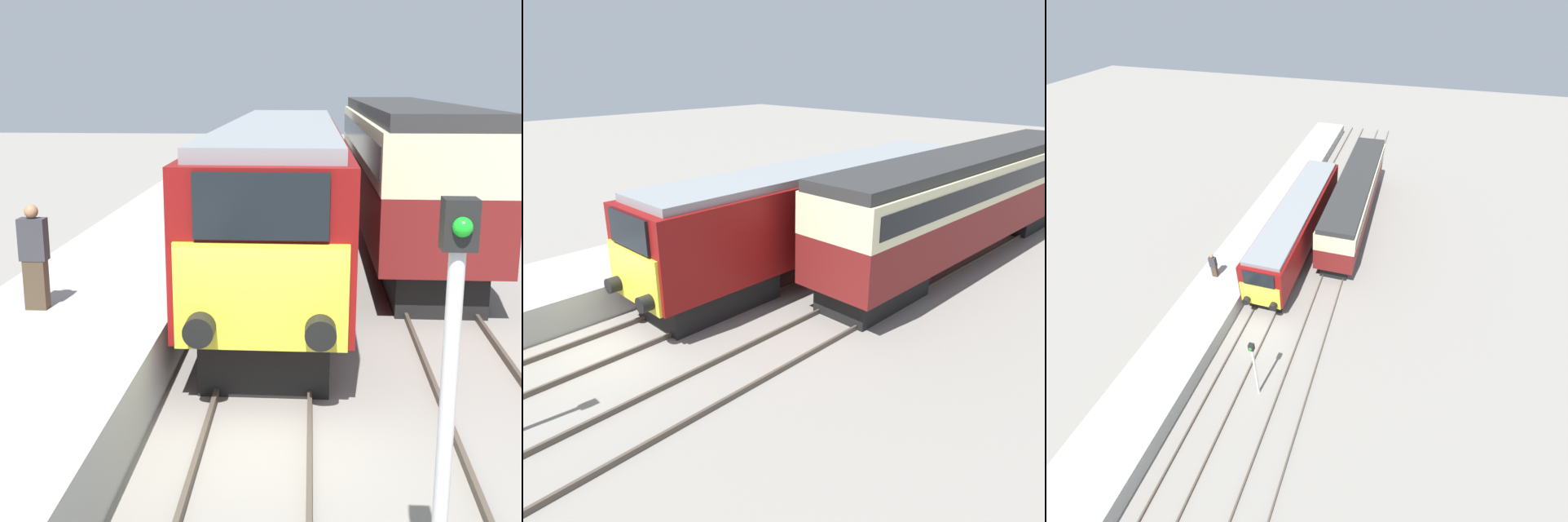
# 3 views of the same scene
# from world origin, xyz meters

# --- Properties ---
(ground_plane) EXTENTS (120.00, 120.00, 0.00)m
(ground_plane) POSITION_xyz_m (0.00, 0.00, 0.00)
(ground_plane) COLOR gray
(platform_left) EXTENTS (3.50, 50.00, 1.04)m
(platform_left) POSITION_xyz_m (-3.30, 8.00, 0.52)
(platform_left) COLOR #A8A8A3
(platform_left) RESTS_ON ground_plane
(rails_near_track) EXTENTS (1.51, 60.00, 0.14)m
(rails_near_track) POSITION_xyz_m (0.00, 5.00, 0.07)
(rails_near_track) COLOR #4C4238
(rails_near_track) RESTS_ON ground_plane
(rails_far_track) EXTENTS (1.50, 60.00, 0.14)m
(rails_far_track) POSITION_xyz_m (3.40, 5.00, 0.07)
(rails_far_track) COLOR #4C4238
(rails_far_track) RESTS_ON ground_plane
(locomotive) EXTENTS (2.70, 15.31, 3.84)m
(locomotive) POSITION_xyz_m (0.00, 7.93, 2.16)
(locomotive) COLOR black
(locomotive) RESTS_ON ground_plane
(passenger_carriage) EXTENTS (2.75, 16.12, 4.15)m
(passenger_carriage) POSITION_xyz_m (3.40, 12.72, 2.49)
(passenger_carriage) COLOR black
(passenger_carriage) RESTS_ON ground_plane
(person_on_platform) EXTENTS (0.44, 0.26, 1.76)m
(person_on_platform) POSITION_xyz_m (-3.85, 2.05, 1.92)
(person_on_platform) COLOR #473828
(person_on_platform) RESTS_ON platform_left
(signal_post) EXTENTS (0.24, 0.28, 3.96)m
(signal_post) POSITION_xyz_m (1.70, -4.32, 2.35)
(signal_post) COLOR silver
(signal_post) RESTS_ON ground_plane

